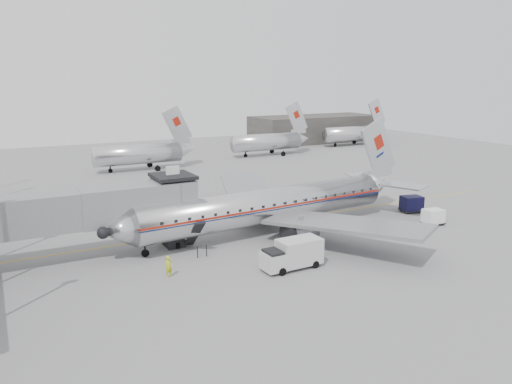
{
  "coord_description": "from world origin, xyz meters",
  "views": [
    {
      "loc": [
        -22.78,
        -37.15,
        14.55
      ],
      "look_at": [
        0.67,
        6.64,
        3.2
      ],
      "focal_mm": 35.0,
      "sensor_mm": 36.0,
      "label": 1
    }
  ],
  "objects_px": {
    "airliner": "(274,205)",
    "service_van": "(292,254)",
    "baggage_cart_white": "(433,217)",
    "baggage_cart_navy": "(411,204)",
    "ramp_worker": "(169,267)"
  },
  "relations": [
    {
      "from": "service_van",
      "to": "baggage_cart_navy",
      "type": "xyz_separation_m",
      "value": [
        20.7,
        8.05,
        -0.25
      ]
    },
    {
      "from": "service_van",
      "to": "baggage_cart_white",
      "type": "relative_size",
      "value": 2.27
    },
    {
      "from": "airliner",
      "to": "service_van",
      "type": "bearing_deg",
      "value": -116.26
    },
    {
      "from": "baggage_cart_white",
      "to": "ramp_worker",
      "type": "bearing_deg",
      "value": -173.37
    },
    {
      "from": "service_van",
      "to": "baggage_cart_white",
      "type": "bearing_deg",
      "value": 8.76
    },
    {
      "from": "service_van",
      "to": "baggage_cart_navy",
      "type": "height_order",
      "value": "service_van"
    },
    {
      "from": "airliner",
      "to": "baggage_cart_white",
      "type": "xyz_separation_m",
      "value": [
        15.44,
        -5.71,
        -1.8
      ]
    },
    {
      "from": "baggage_cart_navy",
      "to": "baggage_cart_white",
      "type": "bearing_deg",
      "value": -97.43
    },
    {
      "from": "airliner",
      "to": "baggage_cart_white",
      "type": "bearing_deg",
      "value": -25.14
    },
    {
      "from": "airliner",
      "to": "service_van",
      "type": "relative_size",
      "value": 6.74
    },
    {
      "from": "airliner",
      "to": "ramp_worker",
      "type": "relative_size",
      "value": 19.98
    },
    {
      "from": "service_van",
      "to": "ramp_worker",
      "type": "height_order",
      "value": "service_van"
    },
    {
      "from": "baggage_cart_navy",
      "to": "ramp_worker",
      "type": "distance_m",
      "value": 30.24
    },
    {
      "from": "baggage_cart_white",
      "to": "airliner",
      "type": "bearing_deg",
      "value": 165.17
    },
    {
      "from": "service_van",
      "to": "baggage_cart_white",
      "type": "xyz_separation_m",
      "value": [
        19.01,
        3.39,
        -0.36
      ]
    }
  ]
}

